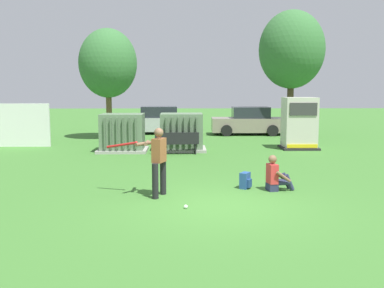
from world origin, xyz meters
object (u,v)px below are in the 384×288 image
(park_bench, at_px, (177,141))
(parked_car_left_of_center, at_px, (248,122))
(transformer_west, at_px, (123,133))
(backpack, at_px, (245,181))
(transformer_mid_west, at_px, (182,133))
(batter, at_px, (157,158))
(sports_ball, at_px, (186,207))
(parked_car_leftmost, at_px, (157,121))
(seated_spectator, at_px, (276,177))
(generator_enclosure, at_px, (299,124))

(park_bench, xyz_separation_m, parked_car_left_of_center, (4.08, 7.58, 0.22))
(transformer_west, bearing_deg, backpack, -58.87)
(transformer_mid_west, xyz_separation_m, batter, (-0.60, -8.12, 0.19))
(sports_ball, relative_size, parked_car_leftmost, 0.02)
(park_bench, distance_m, seated_spectator, 6.99)
(generator_enclosure, bearing_deg, parked_car_leftmost, 135.11)
(park_bench, relative_size, batter, 1.05)
(park_bench, xyz_separation_m, sports_ball, (0.30, -8.17, -0.49))
(sports_ball, bearing_deg, parked_car_leftmost, 95.51)
(parked_car_leftmost, bearing_deg, transformer_west, -98.13)
(transformer_mid_west, bearing_deg, parked_car_left_of_center, 58.95)
(seated_spectator, distance_m, parked_car_left_of_center, 14.09)
(batter, relative_size, sports_ball, 19.33)
(transformer_mid_west, distance_m, seated_spectator, 7.98)
(park_bench, distance_m, backpack, 6.49)
(transformer_mid_west, xyz_separation_m, backpack, (1.75, -7.30, -0.57))
(transformer_west, relative_size, sports_ball, 23.33)
(seated_spectator, bearing_deg, parked_car_left_of_center, 84.45)
(batter, bearing_deg, park_bench, 86.65)
(transformer_west, bearing_deg, parked_car_left_of_center, 46.14)
(generator_enclosure, xyz_separation_m, parked_car_left_of_center, (-1.37, 6.01, -0.38))
(seated_spectator, relative_size, backpack, 2.19)
(transformer_mid_west, relative_size, seated_spectator, 2.18)
(parked_car_left_of_center, bearing_deg, transformer_west, -133.86)
(backpack, bearing_deg, seated_spectator, -18.24)
(sports_ball, bearing_deg, transformer_mid_west, 90.71)
(park_bench, bearing_deg, transformer_mid_west, 80.43)
(generator_enclosure, height_order, park_bench, generator_enclosure)
(backpack, bearing_deg, transformer_west, 121.13)
(generator_enclosure, height_order, seated_spectator, generator_enclosure)
(seated_spectator, relative_size, parked_car_leftmost, 0.22)
(parked_car_leftmost, height_order, parked_car_left_of_center, same)
(sports_ball, bearing_deg, seated_spectator, 35.69)
(transformer_mid_west, bearing_deg, batter, -94.21)
(transformer_west, xyz_separation_m, generator_enclosure, (7.78, 0.67, 0.35))
(seated_spectator, height_order, parked_car_left_of_center, parked_car_left_of_center)
(park_bench, xyz_separation_m, parked_car_leftmost, (-1.28, 8.28, 0.22))
(transformer_mid_west, distance_m, backpack, 7.53)
(batter, bearing_deg, transformer_mid_west, 85.79)
(batter, distance_m, parked_car_left_of_center, 15.26)
(transformer_mid_west, relative_size, batter, 1.21)
(sports_ball, xyz_separation_m, parked_car_leftmost, (-1.59, 16.45, 0.71))
(park_bench, distance_m, sports_ball, 8.19)
(backpack, xyz_separation_m, parked_car_left_of_center, (2.14, 13.76, 0.54))
(transformer_west, xyz_separation_m, parked_car_left_of_center, (6.42, 6.68, -0.04))
(transformer_mid_west, distance_m, parked_car_left_of_center, 7.54)
(generator_enclosure, distance_m, parked_car_leftmost, 9.51)
(transformer_west, height_order, sports_ball, transformer_west)
(batter, bearing_deg, seated_spectator, 10.25)
(transformer_west, height_order, transformer_mid_west, same)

